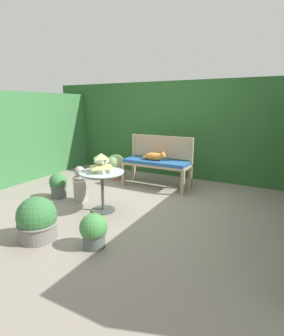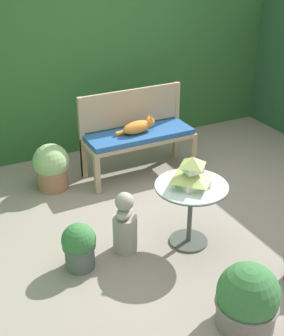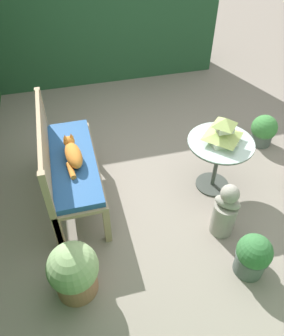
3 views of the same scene
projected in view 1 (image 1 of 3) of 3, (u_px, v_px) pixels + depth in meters
The scene contains 13 objects.
ground at pixel (128, 202), 4.45m from camera, with size 30.00×30.00×0.00m, color gray.
foliage_hedge_back at pixel (180, 128), 6.27m from camera, with size 6.40×1.05×2.10m, color #285628.
foliage_hedge_left at pixel (19, 136), 5.68m from camera, with size 0.70×3.50×1.86m, color #38703D.
garden_bench at pixel (156, 164), 5.13m from camera, with size 1.32×0.49×0.55m.
bench_backrest at pixel (161, 150), 5.26m from camera, with size 1.32×0.06×1.00m.
cat at pixel (155, 156), 5.08m from camera, with size 0.49×0.20×0.20m.
patio_table at pixel (102, 180), 3.95m from camera, with size 0.67×0.67×0.63m.
pagoda_birdhouse at pixel (102, 164), 3.89m from camera, with size 0.33×0.33×0.28m.
garden_bust at pixel (80, 186), 4.42m from camera, with size 0.27×0.27×0.61m.
potted_plant_hedge_corner at pixel (58, 185), 4.61m from camera, with size 0.30×0.30×0.44m.
potted_plant_patio_mid at pixel (116, 167), 5.77m from camera, with size 0.42×0.42×0.54m.
potted_plant_bench_left at pixel (37, 220), 3.17m from camera, with size 0.48×0.48×0.54m.
potted_plant_bench_right at pixel (94, 231), 3.00m from camera, with size 0.32×0.32×0.40m.
Camera 1 is at (2.21, -3.57, 1.61)m, focal length 28.00 mm.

